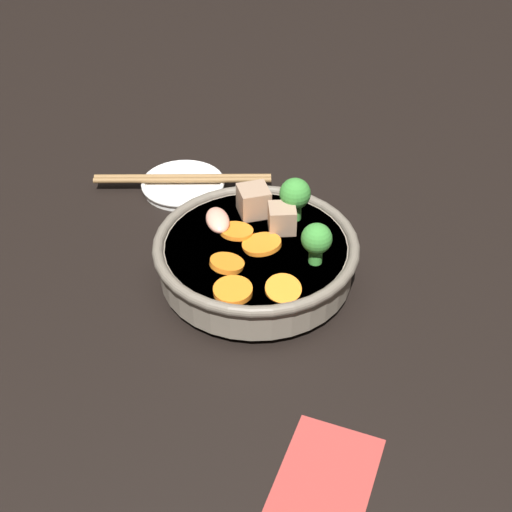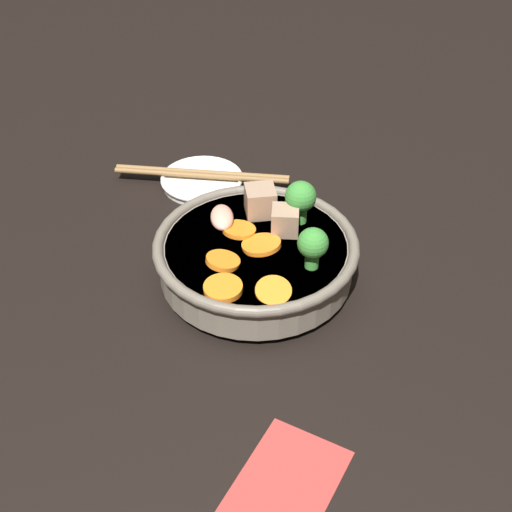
{
  "view_description": "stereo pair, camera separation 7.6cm",
  "coord_description": "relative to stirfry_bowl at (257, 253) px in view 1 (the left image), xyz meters",
  "views": [
    {
      "loc": [
        -0.54,
        -0.26,
        0.51
      ],
      "look_at": [
        0.0,
        0.0,
        0.03
      ],
      "focal_mm": 50.0,
      "sensor_mm": 36.0,
      "label": 1
    },
    {
      "loc": [
        -0.5,
        -0.32,
        0.51
      ],
      "look_at": [
        0.0,
        0.0,
        0.03
      ],
      "focal_mm": 50.0,
      "sensor_mm": 36.0,
      "label": 2
    }
  ],
  "objects": [
    {
      "name": "napkin",
      "position": [
        -0.2,
        -0.16,
        -0.03
      ],
      "size": [
        0.12,
        0.09,
        0.0
      ],
      "color": "#A33833",
      "rests_on": "ground_plane"
    },
    {
      "name": "chopsticks_pair",
      "position": [
        0.12,
        0.16,
        -0.02
      ],
      "size": [
        0.11,
        0.21,
        0.01
      ],
      "color": "olive",
      "rests_on": "side_saucer"
    },
    {
      "name": "stirfry_bowl",
      "position": [
        0.0,
        0.0,
        0.0
      ],
      "size": [
        0.22,
        0.22,
        0.1
      ],
      "color": "slate",
      "rests_on": "ground_plane"
    },
    {
      "name": "side_saucer",
      "position": [
        0.12,
        0.16,
        -0.03
      ],
      "size": [
        0.11,
        0.11,
        0.01
      ],
      "color": "white",
      "rests_on": "ground_plane"
    },
    {
      "name": "ground_plane",
      "position": [
        -0.0,
        0.0,
        -0.04
      ],
      "size": [
        3.0,
        3.0,
        0.0
      ],
      "primitive_type": "plane",
      "color": "black"
    }
  ]
}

